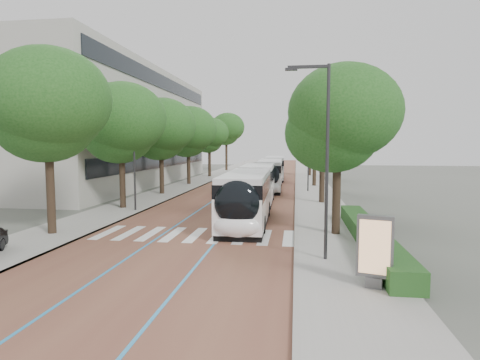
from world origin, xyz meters
name	(u,v)px	position (x,y,z in m)	size (l,w,h in m)	color
ground	(187,240)	(0.00, 0.00, 0.00)	(160.00, 160.00, 0.00)	#51544C
road	(259,177)	(0.00, 40.00, 0.01)	(11.00, 140.00, 0.02)	brown
sidewalk_left	(210,177)	(-7.50, 40.00, 0.06)	(4.00, 140.00, 0.12)	gray
sidewalk_right	(309,178)	(7.50, 40.00, 0.06)	(4.00, 140.00, 0.12)	gray
kerb_left	(222,177)	(-5.60, 40.00, 0.06)	(0.20, 140.00, 0.14)	gray
kerb_right	(296,178)	(5.60, 40.00, 0.06)	(0.20, 140.00, 0.14)	gray
zebra_crossing	(195,235)	(0.20, 1.00, 0.03)	(10.55, 3.60, 0.01)	silver
lane_line_left	(248,177)	(-1.60, 40.00, 0.02)	(0.12, 126.00, 0.01)	#2580BB
lane_line_right	(269,177)	(1.60, 40.00, 0.02)	(0.12, 126.00, 0.01)	#2580BB
office_building	(96,128)	(-19.47, 28.00, 7.00)	(18.11, 40.00, 14.00)	#9D9B92
hedge	(369,235)	(9.10, 0.00, 0.52)	(1.20, 14.00, 0.80)	#164218
streetlight_near	(323,146)	(6.62, -3.00, 4.82)	(1.82, 0.20, 8.00)	#2C2C2F
streetlight_far	(307,145)	(6.62, 22.00, 4.82)	(1.82, 0.20, 8.00)	#2C2C2F
lamp_post_left	(134,155)	(-6.10, 8.00, 4.12)	(0.14, 0.14, 8.00)	#2C2C2F
trees_left	(179,130)	(-7.50, 24.19, 6.50)	(6.47, 61.30, 10.29)	black
trees_right	(319,132)	(7.70, 20.38, 6.13)	(5.97, 47.74, 9.13)	black
lead_bus	(252,191)	(2.51, 8.04, 1.63)	(2.89, 18.44, 3.20)	black
bus_queued_0	(270,175)	(2.75, 23.86, 1.62)	(2.84, 12.46, 3.20)	white
bus_queued_1	(275,168)	(2.57, 36.78, 1.62)	(2.97, 12.48, 3.20)	white
ad_panel	(375,250)	(8.17, -6.18, 1.39)	(1.21, 0.62, 2.43)	#59595B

